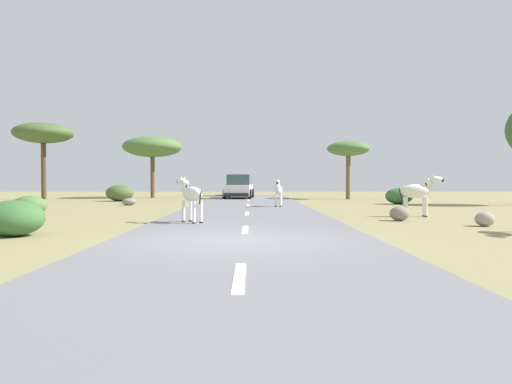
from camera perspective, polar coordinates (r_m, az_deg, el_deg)
ground_plane at (r=10.33m, az=-2.75°, el=-6.14°), size 90.00×90.00×0.00m
road at (r=10.32m, az=-1.49°, el=-6.01°), size 6.00×64.00×0.05m
lane_markings at (r=9.32m, az=-1.58°, el=-6.63°), size 0.16×56.00×0.01m
zebra_0 at (r=23.16m, az=2.77°, el=0.22°), size 0.49×1.46×1.37m
zebra_2 at (r=14.55m, az=-8.05°, el=-0.33°), size 1.09×1.34×1.45m
zebra_3 at (r=18.27m, az=19.32°, el=0.04°), size 1.67×0.53×1.58m
car_0 at (r=34.12m, az=-2.11°, el=0.58°), size 2.23×4.44×1.74m
car_1 at (r=40.25m, az=-2.41°, el=0.71°), size 2.10×4.38×1.74m
tree_0 at (r=37.04m, az=-12.65°, el=5.42°), size 4.57×4.57×4.78m
tree_2 at (r=34.19m, az=11.31°, el=5.16°), size 3.06×3.06×4.20m
tree_3 at (r=36.87m, az=-24.75°, el=6.54°), size 4.16×4.16×5.50m
bush_0 at (r=31.48m, az=-16.45°, el=-0.12°), size 1.78×1.60×1.07m
bush_1 at (r=19.95m, az=-26.13°, el=-1.51°), size 1.28×1.15×0.77m
bush_2 at (r=12.72m, az=-27.73°, el=-2.88°), size 1.47×1.32×0.88m
bush_3 at (r=27.65m, az=17.23°, el=-0.48°), size 1.55×1.40×0.93m
rock_0 at (r=26.15m, az=-15.39°, el=-1.16°), size 0.75×0.55×0.39m
rock_1 at (r=28.02m, az=-15.70°, el=-1.11°), size 0.44×0.42×0.28m
rock_2 at (r=15.29m, az=26.36°, el=-3.01°), size 0.56×0.51×0.43m
rock_3 at (r=16.30m, az=17.27°, el=-2.55°), size 0.66×0.58×0.49m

